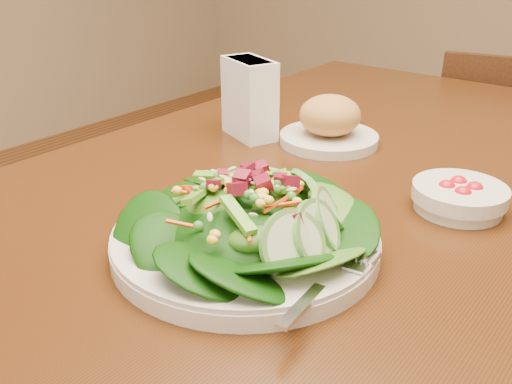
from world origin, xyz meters
TOP-DOWN VIEW (x-y plane):
  - dining_table at (0.00, 0.00)m, footprint 0.90×1.40m
  - chair_far at (0.01, 0.88)m, footprint 0.44×0.44m
  - salad_plate at (0.03, -0.28)m, footprint 0.31×0.31m
  - bread_plate at (-0.10, 0.09)m, footprint 0.17×0.17m
  - tomato_bowl at (0.17, -0.02)m, footprint 0.12×0.12m
  - napkin_holder at (-0.23, 0.04)m, footprint 0.12×0.10m

SIDE VIEW (x-z plane):
  - chair_far at x=0.01m, z-range 0.02..0.83m
  - dining_table at x=0.00m, z-range 0.27..1.02m
  - tomato_bowl at x=0.17m, z-range 0.75..0.79m
  - salad_plate at x=0.03m, z-range 0.74..0.83m
  - bread_plate at x=-0.10m, z-range 0.74..0.83m
  - napkin_holder at x=-0.23m, z-range 0.75..0.89m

